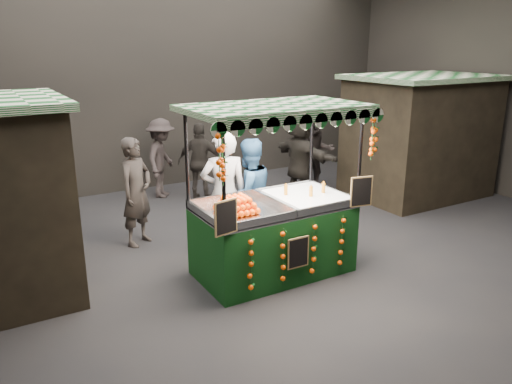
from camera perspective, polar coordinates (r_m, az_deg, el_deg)
ground at (r=7.85m, az=3.58°, el=-7.69°), size 12.00×12.00×0.00m
market_hall at (r=7.15m, az=4.09°, el=17.82°), size 12.10×10.10×5.05m
neighbour_stall_right at (r=11.38m, az=18.17°, el=6.13°), size 3.00×2.20×2.60m
juice_stall at (r=7.12m, az=2.21°, el=-3.67°), size 2.53×1.49×2.45m
vendor_grey at (r=7.72m, az=-3.67°, el=-0.25°), size 0.84×0.68×1.98m
vendor_blue at (r=8.01m, az=-0.85°, el=-0.24°), size 0.92×0.74×1.81m
shopper_0 at (r=8.37m, az=-13.53°, el=0.02°), size 0.79×0.72×1.80m
shopper_1 at (r=11.31m, az=6.87°, el=4.61°), size 1.05×0.95×1.78m
shopper_2 at (r=10.52m, az=-6.35°, el=3.39°), size 1.03×0.90×1.67m
shopper_3 at (r=10.92m, az=-10.77°, el=3.82°), size 1.18×1.26×1.71m
shopper_5 at (r=10.44m, az=5.10°, el=4.00°), size 0.73×1.81×1.90m
shopper_6 at (r=10.72m, az=-3.26°, el=3.90°), size 0.54×0.70×1.73m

